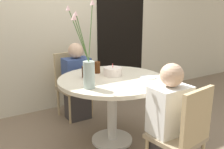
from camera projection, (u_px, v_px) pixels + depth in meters
ground_plane at (112, 140)px, 2.89m from camera, size 16.00×16.00×0.00m
wall_back at (65, 21)px, 3.65m from camera, size 8.00×0.05×2.60m
doorway_panel at (121, 36)px, 4.18m from camera, size 0.90×0.01×2.05m
dining_table at (112, 89)px, 2.73m from camera, size 1.17×1.17×0.75m
chair_far_back at (71, 81)px, 3.48m from camera, size 0.44×0.44×0.89m
chair_left_flank at (184, 132)px, 2.07m from camera, size 0.45×0.45×0.89m
birthday_cake at (113, 71)px, 2.79m from camera, size 0.20×0.20×0.14m
flower_vase at (88, 66)px, 2.31m from camera, size 0.23×0.21×0.81m
side_plate at (148, 77)px, 2.71m from camera, size 0.18×0.18×0.01m
drink_glass_0 at (85, 72)px, 2.71m from camera, size 0.07×0.07×0.12m
drink_glass_1 at (97, 67)px, 2.89m from camera, size 0.07×0.07×0.14m
drink_glass_2 at (91, 74)px, 2.61m from camera, size 0.07×0.07×0.13m
person_boy at (77, 84)px, 3.36m from camera, size 0.34×0.24×1.05m
person_guest at (169, 125)px, 2.19m from camera, size 0.34×0.24×1.05m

